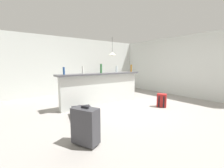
# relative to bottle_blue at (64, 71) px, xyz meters

# --- Properties ---
(ground_plane) EXTENTS (13.00, 13.00, 0.05)m
(ground_plane) POSITION_rel_bottle_blue_xyz_m (1.70, -0.57, -1.18)
(ground_plane) COLOR gray
(wall_back) EXTENTS (6.60, 0.10, 2.50)m
(wall_back) POSITION_rel_bottle_blue_xyz_m (1.70, 2.48, 0.09)
(wall_back) COLOR silver
(wall_back) RESTS_ON ground_plane
(wall_right) EXTENTS (0.10, 6.00, 2.50)m
(wall_right) POSITION_rel_bottle_blue_xyz_m (4.75, -0.27, 0.09)
(wall_right) COLOR silver
(wall_right) RESTS_ON ground_plane
(partition_half_wall) EXTENTS (2.80, 0.20, 1.00)m
(partition_half_wall) POSITION_rel_bottle_blue_xyz_m (1.25, 0.00, -0.66)
(partition_half_wall) COLOR silver
(partition_half_wall) RESTS_ON ground_plane
(bar_countertop) EXTENTS (2.96, 0.40, 0.05)m
(bar_countertop) POSITION_rel_bottle_blue_xyz_m (1.25, 0.00, -0.13)
(bar_countertop) COLOR #4C4C51
(bar_countertop) RESTS_ON partition_half_wall
(bottle_blue) EXTENTS (0.06, 0.06, 0.21)m
(bottle_blue) POSITION_rel_bottle_blue_xyz_m (0.00, 0.00, 0.00)
(bottle_blue) COLOR #284C89
(bottle_blue) RESTS_ON bar_countertop
(bottle_white) EXTENTS (0.06, 0.06, 0.23)m
(bottle_white) POSITION_rel_bottle_blue_xyz_m (0.60, 0.06, 0.01)
(bottle_white) COLOR silver
(bottle_white) RESTS_ON bar_countertop
(bottle_green) EXTENTS (0.06, 0.06, 0.30)m
(bottle_green) POSITION_rel_bottle_blue_xyz_m (1.20, -0.02, 0.04)
(bottle_green) COLOR #2D6B38
(bottle_green) RESTS_ON bar_countertop
(bottle_clear) EXTENTS (0.07, 0.07, 0.22)m
(bottle_clear) POSITION_rel_bottle_blue_xyz_m (1.84, -0.01, 0.01)
(bottle_clear) COLOR silver
(bottle_clear) RESTS_ON bar_countertop
(bottle_amber) EXTENTS (0.06, 0.06, 0.27)m
(bottle_amber) POSITION_rel_bottle_blue_xyz_m (2.52, -0.02, 0.03)
(bottle_amber) COLOR #9E661E
(bottle_amber) RESTS_ON bar_countertop
(dining_table) EXTENTS (1.10, 0.80, 0.74)m
(dining_table) POSITION_rel_bottle_blue_xyz_m (2.64, 1.29, -0.51)
(dining_table) COLOR #4C331E
(dining_table) RESTS_ON ground_plane
(dining_chair_near_partition) EXTENTS (0.45, 0.45, 0.93)m
(dining_chair_near_partition) POSITION_rel_bottle_blue_xyz_m (2.62, 0.77, -0.64)
(dining_chair_near_partition) COLOR black
(dining_chair_near_partition) RESTS_ON ground_plane
(dining_chair_far_side) EXTENTS (0.48, 0.48, 0.93)m
(dining_chair_far_side) POSITION_rel_bottle_blue_xyz_m (2.67, 1.87, -0.64)
(dining_chair_far_side) COLOR black
(dining_chair_far_side) RESTS_ON ground_plane
(pendant_lamp) EXTENTS (0.34, 0.34, 0.82)m
(pendant_lamp) POSITION_rel_bottle_blue_xyz_m (2.65, 1.33, 0.64)
(pendant_lamp) COLOR black
(suitcase_flat_black) EXTENTS (0.65, 0.88, 0.22)m
(suitcase_flat_black) POSITION_rel_bottle_blue_xyz_m (0.20, -0.72, -1.05)
(suitcase_flat_black) COLOR black
(suitcase_flat_black) RESTS_ON ground_plane
(backpack_red) EXTENTS (0.32, 0.33, 0.42)m
(backpack_red) POSITION_rel_bottle_blue_xyz_m (2.60, -1.35, -0.96)
(backpack_red) COLOR red
(backpack_red) RESTS_ON ground_plane
(suitcase_upright_charcoal) EXTENTS (0.41, 0.50, 0.67)m
(suitcase_upright_charcoal) POSITION_rel_bottle_blue_xyz_m (-0.34, -1.96, -0.83)
(suitcase_upright_charcoal) COLOR #38383D
(suitcase_upright_charcoal) RESTS_ON ground_plane
(book_stack) EXTENTS (0.31, 0.25, 0.05)m
(book_stack) POSITION_rel_bottle_blue_xyz_m (0.19, -0.69, -0.91)
(book_stack) COLOR tan
(book_stack) RESTS_ON suitcase_flat_black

